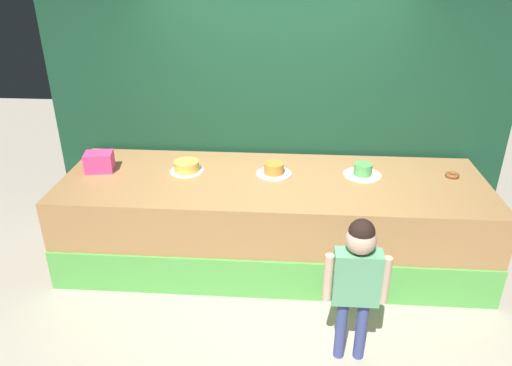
{
  "coord_description": "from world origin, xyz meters",
  "views": [
    {
      "loc": [
        0.13,
        -3.39,
        2.77
      ],
      "look_at": [
        -0.14,
        0.38,
        0.94
      ],
      "focal_mm": 33.69,
      "sensor_mm": 36.0,
      "label": 1
    }
  ],
  "objects_px": {
    "cake_left": "(187,167)",
    "cake_center": "(274,170)",
    "donut": "(452,175)",
    "pink_box": "(99,162)",
    "cake_right": "(363,171)",
    "child_figure": "(357,273)"
  },
  "relations": [
    {
      "from": "pink_box",
      "to": "cake_right",
      "type": "bearing_deg",
      "value": 1.67
    },
    {
      "from": "cake_center",
      "to": "cake_right",
      "type": "xyz_separation_m",
      "value": [
        0.84,
        0.03,
        0.0
      ]
    },
    {
      "from": "pink_box",
      "to": "donut",
      "type": "bearing_deg",
      "value": 1.63
    },
    {
      "from": "pink_box",
      "to": "cake_center",
      "type": "xyz_separation_m",
      "value": [
        1.67,
        0.04,
        -0.05
      ]
    },
    {
      "from": "child_figure",
      "to": "cake_center",
      "type": "xyz_separation_m",
      "value": [
        -0.63,
        1.39,
        0.14
      ]
    },
    {
      "from": "pink_box",
      "to": "cake_right",
      "type": "height_order",
      "value": "pink_box"
    },
    {
      "from": "donut",
      "to": "cake_right",
      "type": "bearing_deg",
      "value": -178.5
    },
    {
      "from": "child_figure",
      "to": "cake_left",
      "type": "height_order",
      "value": "child_figure"
    },
    {
      "from": "pink_box",
      "to": "cake_left",
      "type": "relative_size",
      "value": 0.79
    },
    {
      "from": "child_figure",
      "to": "cake_center",
      "type": "relative_size",
      "value": 3.49
    },
    {
      "from": "pink_box",
      "to": "cake_left",
      "type": "distance_m",
      "value": 0.84
    },
    {
      "from": "cake_center",
      "to": "pink_box",
      "type": "bearing_deg",
      "value": -178.53
    },
    {
      "from": "child_figure",
      "to": "cake_right",
      "type": "distance_m",
      "value": 1.44
    },
    {
      "from": "cake_left",
      "to": "cake_center",
      "type": "height_order",
      "value": "cake_center"
    },
    {
      "from": "child_figure",
      "to": "donut",
      "type": "distance_m",
      "value": 1.78
    },
    {
      "from": "cake_left",
      "to": "donut",
      "type": "bearing_deg",
      "value": 1.22
    },
    {
      "from": "cake_right",
      "to": "cake_left",
      "type": "bearing_deg",
      "value": -178.92
    },
    {
      "from": "child_figure",
      "to": "cake_center",
      "type": "height_order",
      "value": "child_figure"
    },
    {
      "from": "pink_box",
      "to": "donut",
      "type": "relative_size",
      "value": 2.04
    },
    {
      "from": "child_figure",
      "to": "cake_right",
      "type": "height_order",
      "value": "child_figure"
    },
    {
      "from": "child_figure",
      "to": "pink_box",
      "type": "distance_m",
      "value": 2.68
    },
    {
      "from": "pink_box",
      "to": "donut",
      "type": "xyz_separation_m",
      "value": [
        3.35,
        0.1,
        -0.07
      ]
    }
  ]
}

